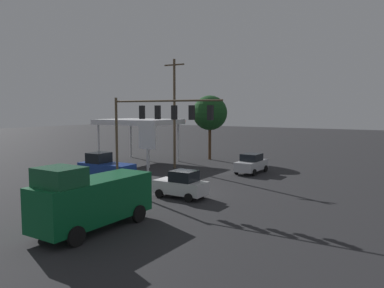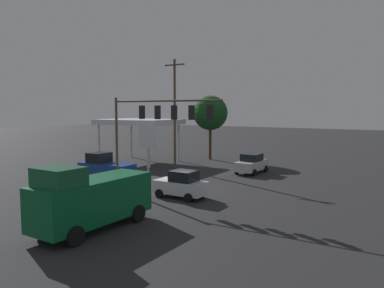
# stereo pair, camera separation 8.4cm
# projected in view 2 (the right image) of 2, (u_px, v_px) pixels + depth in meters

# --- Properties ---
(ground_plane) EXTENTS (200.00, 200.00, 0.00)m
(ground_plane) POSITION_uv_depth(u_px,v_px,m) (178.00, 193.00, 28.04)
(ground_plane) COLOR #262628
(traffic_signal_assembly) EXTENTS (9.40, 0.43, 7.19)m
(traffic_signal_assembly) POSITION_uv_depth(u_px,v_px,m) (157.00, 119.00, 27.23)
(traffic_signal_assembly) COLOR brown
(traffic_signal_assembly) RESTS_ON ground
(utility_pole) EXTENTS (2.40, 0.26, 11.47)m
(utility_pole) POSITION_uv_depth(u_px,v_px,m) (175.00, 112.00, 39.22)
(utility_pole) COLOR brown
(utility_pole) RESTS_ON ground
(gas_station_canopy) EXTENTS (8.64, 7.00, 5.09)m
(gas_station_canopy) POSITION_uv_depth(u_px,v_px,m) (139.00, 122.00, 44.24)
(gas_station_canopy) COLOR silver
(gas_station_canopy) RESTS_ON ground
(price_sign) EXTENTS (2.03, 0.27, 5.18)m
(price_sign) POSITION_uv_depth(u_px,v_px,m) (148.00, 137.00, 36.97)
(price_sign) COLOR silver
(price_sign) RESTS_ON ground
(sedan_far) EXTENTS (2.15, 4.44, 1.93)m
(sedan_far) POSITION_uv_depth(u_px,v_px,m) (252.00, 163.00, 36.85)
(sedan_far) COLOR silver
(sedan_far) RESTS_ON ground
(delivery_truck) EXTENTS (2.64, 6.83, 3.58)m
(delivery_truck) POSITION_uv_depth(u_px,v_px,m) (91.00, 198.00, 19.43)
(delivery_truck) COLOR #0C592D
(delivery_truck) RESTS_ON ground
(pickup_parked) EXTENTS (5.25, 2.37, 2.40)m
(pickup_parked) POSITION_uv_depth(u_px,v_px,m) (105.00, 167.00, 33.44)
(pickup_parked) COLOR navy
(pickup_parked) RESTS_ON ground
(hatchback_crossing) EXTENTS (3.81, 1.98, 1.97)m
(hatchback_crossing) POSITION_uv_depth(u_px,v_px,m) (181.00, 185.00, 26.64)
(hatchback_crossing) COLOR silver
(hatchback_crossing) RESTS_ON ground
(street_tree) EXTENTS (4.31, 4.31, 7.98)m
(street_tree) POSITION_uv_depth(u_px,v_px,m) (210.00, 113.00, 46.35)
(street_tree) COLOR #4C331E
(street_tree) RESTS_ON ground
(fire_hydrant) EXTENTS (0.24, 0.24, 0.88)m
(fire_hydrant) POSITION_uv_depth(u_px,v_px,m) (86.00, 193.00, 26.10)
(fire_hydrant) COLOR gold
(fire_hydrant) RESTS_ON ground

